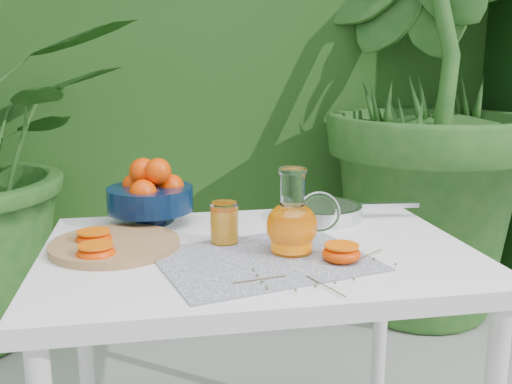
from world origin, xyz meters
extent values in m
cube|color=#1C4B15|center=(0.00, 2.20, 1.25)|extent=(8.00, 1.20, 2.50)
imported|color=#21561D|center=(1.06, 1.26, 1.09)|extent=(2.56, 2.56, 2.17)
cube|color=white|center=(0.06, -0.02, 0.73)|extent=(1.00, 0.70, 0.04)
cylinder|color=white|center=(-0.39, 0.28, 0.35)|extent=(0.04, 0.04, 0.71)
cylinder|color=white|center=(0.51, 0.28, 0.35)|extent=(0.04, 0.04, 0.71)
cube|color=#0C1443|center=(0.05, -0.11, 0.75)|extent=(0.52, 0.45, 0.00)
cylinder|color=#AC814E|center=(-0.27, 0.03, 0.76)|extent=(0.38, 0.38, 0.02)
cylinder|color=black|center=(-0.19, 0.23, 0.77)|extent=(0.10, 0.10, 0.04)
cylinder|color=black|center=(-0.19, 0.23, 0.82)|extent=(0.29, 0.29, 0.06)
sphere|color=#FD3202|center=(-0.23, 0.28, 0.85)|extent=(0.09, 0.09, 0.07)
sphere|color=#FD3202|center=(-0.13, 0.25, 0.85)|extent=(0.09, 0.09, 0.07)
sphere|color=#FD3202|center=(-0.21, 0.18, 0.85)|extent=(0.09, 0.09, 0.07)
sphere|color=#FD3202|center=(-0.17, 0.29, 0.85)|extent=(0.09, 0.09, 0.07)
sphere|color=#FD3202|center=(-0.21, 0.25, 0.89)|extent=(0.09, 0.09, 0.07)
sphere|color=#FD3202|center=(-0.17, 0.22, 0.90)|extent=(0.09, 0.09, 0.07)
cylinder|color=white|center=(0.13, -0.08, 0.76)|extent=(0.12, 0.12, 0.01)
ellipsoid|color=white|center=(0.13, -0.08, 0.82)|extent=(0.15, 0.15, 0.11)
cylinder|color=white|center=(0.13, -0.08, 0.90)|extent=(0.07, 0.07, 0.08)
cylinder|color=white|center=(0.13, -0.08, 0.94)|extent=(0.08, 0.08, 0.01)
torus|color=white|center=(0.18, -0.10, 0.85)|extent=(0.09, 0.04, 0.09)
cylinder|color=orange|center=(0.13, -0.08, 0.80)|extent=(0.12, 0.12, 0.08)
cylinder|color=white|center=(-0.02, 0.02, 0.80)|extent=(0.08, 0.08, 0.10)
cylinder|color=orange|center=(-0.02, 0.02, 0.80)|extent=(0.07, 0.07, 0.08)
cylinder|color=orange|center=(-0.02, 0.02, 0.84)|extent=(0.06, 0.06, 0.00)
cylinder|color=silver|center=(0.28, 0.19, 0.77)|extent=(0.24, 0.24, 0.04)
cylinder|color=silver|center=(0.28, 0.19, 0.79)|extent=(0.21, 0.21, 0.01)
cube|color=silver|center=(0.47, 0.18, 0.79)|extent=(0.17, 0.03, 0.01)
ellipsoid|color=#FD3202|center=(-0.31, -0.06, 0.77)|extent=(0.09, 0.09, 0.04)
cylinder|color=orange|center=(-0.31, -0.06, 0.79)|extent=(0.08, 0.08, 0.00)
ellipsoid|color=#FD3202|center=(-0.32, 0.05, 0.77)|extent=(0.09, 0.09, 0.04)
cylinder|color=orange|center=(-0.32, 0.05, 0.79)|extent=(0.08, 0.08, 0.00)
ellipsoid|color=#FD3202|center=(0.22, -0.16, 0.77)|extent=(0.09, 0.09, 0.04)
cylinder|color=orange|center=(0.22, -0.16, 0.79)|extent=(0.08, 0.08, 0.00)
cylinder|color=brown|center=(0.14, -0.29, 0.76)|extent=(0.05, 0.12, 0.00)
sphere|color=#556736|center=(0.08, -0.31, 0.76)|extent=(0.01, 0.01, 0.01)
sphere|color=#556736|center=(0.12, -0.30, 0.76)|extent=(0.01, 0.01, 0.01)
sphere|color=#556736|center=(0.16, -0.29, 0.76)|extent=(0.01, 0.01, 0.01)
sphere|color=#556736|center=(0.20, -0.28, 0.76)|extent=(0.01, 0.01, 0.01)
cylinder|color=brown|center=(0.27, -0.15, 0.76)|extent=(0.12, 0.09, 0.00)
sphere|color=#556736|center=(0.23, -0.08, 0.76)|extent=(0.01, 0.01, 0.01)
sphere|color=#556736|center=(0.26, -0.13, 0.76)|extent=(0.01, 0.01, 0.01)
sphere|color=#556736|center=(0.29, -0.17, 0.76)|extent=(0.01, 0.01, 0.01)
sphere|color=#556736|center=(0.32, -0.21, 0.76)|extent=(0.01, 0.01, 0.01)
cylinder|color=brown|center=(0.02, -0.24, 0.76)|extent=(0.11, 0.02, 0.00)
sphere|color=#556736|center=(0.03, -0.29, 0.76)|extent=(0.01, 0.01, 0.01)
sphere|color=#556736|center=(0.02, -0.26, 0.76)|extent=(0.01, 0.01, 0.01)
sphere|color=#556736|center=(0.02, -0.22, 0.76)|extent=(0.01, 0.01, 0.01)
sphere|color=#556736|center=(0.02, -0.19, 0.76)|extent=(0.01, 0.01, 0.01)
camera|label=1|loc=(-0.18, -1.29, 1.17)|focal=40.00mm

